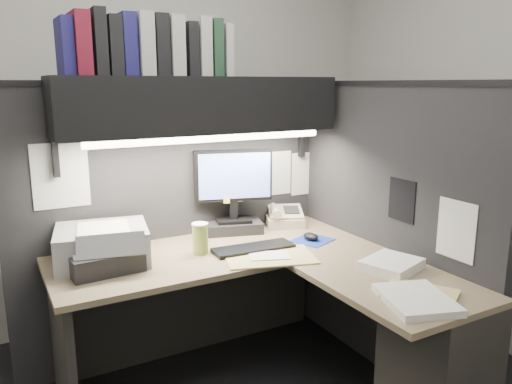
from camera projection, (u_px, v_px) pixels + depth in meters
wall_back at (140, 124)px, 3.32m from camera, size 3.50×0.04×2.70m
partition_back at (177, 223)px, 2.96m from camera, size 1.90×0.06×1.60m
partition_right at (386, 233)px, 2.77m from camera, size 0.06×1.50×1.60m
desk at (323, 329)px, 2.43m from camera, size 1.70×1.53×0.73m
overhead_shelf at (201, 105)px, 2.71m from camera, size 1.55×0.34×0.30m
task_light_tube at (212, 139)px, 2.62m from camera, size 1.32×0.04×0.04m
monitor at (234, 200)px, 2.99m from camera, size 0.46×0.29×0.50m
keyboard at (253, 248)px, 2.70m from camera, size 0.45×0.18×0.02m
mousepad at (313, 240)px, 2.87m from camera, size 0.27×0.25×0.00m
mouse at (311, 236)px, 2.86m from camera, size 0.08×0.11×0.04m
telephone at (285, 217)px, 3.18m from camera, size 0.31×0.31×0.09m
coffee_cup at (200, 239)px, 2.64m from camera, size 0.10×0.10×0.15m
printer at (102, 245)px, 2.51m from camera, size 0.51×0.45×0.18m
notebook_stack at (103, 259)px, 2.41m from camera, size 0.35×0.30×0.10m
open_folder at (269, 257)px, 2.59m from camera, size 0.53×0.42×0.01m
paper_stack_a at (391, 265)px, 2.41m from camera, size 0.32×0.30×0.05m
paper_stack_b at (416, 300)px, 2.05m from camera, size 0.35×0.39×0.03m
manila_stack at (420, 294)px, 2.12m from camera, size 0.35×0.37×0.02m
binder_row at (147, 47)px, 2.51m from camera, size 0.86×0.26×0.31m
pinned_papers at (265, 186)px, 2.78m from camera, size 1.76×1.31×0.51m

